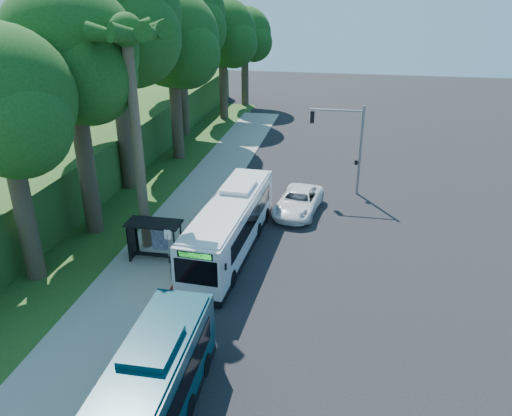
# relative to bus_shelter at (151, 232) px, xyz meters

# --- Properties ---
(ground) EXTENTS (140.00, 140.00, 0.00)m
(ground) POSITION_rel_bus_shelter_xyz_m (7.26, 2.86, -1.81)
(ground) COLOR black
(ground) RESTS_ON ground
(sidewalk) EXTENTS (4.50, 70.00, 0.12)m
(sidewalk) POSITION_rel_bus_shelter_xyz_m (-0.04, 2.86, -1.75)
(sidewalk) COLOR gray
(sidewalk) RESTS_ON ground
(red_curb) EXTENTS (0.25, 30.00, 0.13)m
(red_curb) POSITION_rel_bus_shelter_xyz_m (2.26, -1.14, -1.74)
(red_curb) COLOR maroon
(red_curb) RESTS_ON ground
(grass_verge) EXTENTS (8.00, 70.00, 0.06)m
(grass_verge) POSITION_rel_bus_shelter_xyz_m (-5.74, 7.86, -1.78)
(grass_verge) COLOR #234719
(grass_verge) RESTS_ON ground
(bus_shelter) EXTENTS (3.20, 1.51, 2.55)m
(bus_shelter) POSITION_rel_bus_shelter_xyz_m (0.00, 0.00, 0.00)
(bus_shelter) COLOR black
(bus_shelter) RESTS_ON ground
(stop_sign_pole) EXTENTS (0.35, 0.06, 3.17)m
(stop_sign_pole) POSITION_rel_bus_shelter_xyz_m (1.86, -2.14, 0.28)
(stop_sign_pole) COLOR gray
(stop_sign_pole) RESTS_ON ground
(traffic_signal_pole) EXTENTS (4.10, 0.30, 7.00)m
(traffic_signal_pole) POSITION_rel_bus_shelter_xyz_m (11.04, 12.86, 2.62)
(traffic_signal_pole) COLOR gray
(traffic_signal_pole) RESTS_ON ground
(palm_tree) EXTENTS (4.20, 4.20, 14.40)m
(palm_tree) POSITION_rel_bus_shelter_xyz_m (-0.94, 1.36, 10.57)
(palm_tree) COLOR #4C3F2D
(palm_tree) RESTS_ON ground
(hillside_backdrop) EXTENTS (24.00, 60.00, 8.80)m
(hillside_backdrop) POSITION_rel_bus_shelter_xyz_m (-19.04, 17.96, 0.63)
(hillside_backdrop) COLOR #234719
(hillside_backdrop) RESTS_ON ground
(tree_0) EXTENTS (8.40, 8.00, 15.70)m
(tree_0) POSITION_rel_bus_shelter_xyz_m (-5.14, 2.84, 9.40)
(tree_0) COLOR #382B1E
(tree_0) RESTS_ON ground
(tree_1) EXTENTS (10.50, 10.00, 18.26)m
(tree_1) POSITION_rel_bus_shelter_xyz_m (-6.12, 10.84, 10.92)
(tree_1) COLOR #382B1E
(tree_1) RESTS_ON ground
(tree_2) EXTENTS (8.82, 8.40, 15.12)m
(tree_2) POSITION_rel_bus_shelter_xyz_m (-4.64, 18.84, 8.67)
(tree_2) COLOR #382B1E
(tree_2) RESTS_ON ground
(tree_3) EXTENTS (10.08, 9.60, 17.28)m
(tree_3) POSITION_rel_bus_shelter_xyz_m (-6.62, 26.84, 10.17)
(tree_3) COLOR #382B1E
(tree_3) RESTS_ON ground
(tree_4) EXTENTS (8.40, 8.00, 14.14)m
(tree_4) POSITION_rel_bus_shelter_xyz_m (-4.14, 34.84, 7.92)
(tree_4) COLOR #382B1E
(tree_4) RESTS_ON ground
(tree_5) EXTENTS (7.35, 7.00, 12.86)m
(tree_5) POSITION_rel_bus_shelter_xyz_m (-3.16, 42.84, 7.16)
(tree_5) COLOR #382B1E
(tree_5) RESTS_ON ground
(tree_6) EXTENTS (7.56, 7.20, 13.74)m
(tree_6) POSITION_rel_bus_shelter_xyz_m (-5.65, -3.16, 7.90)
(tree_6) COLOR #382B1E
(tree_6) RESTS_ON ground
(white_bus) EXTENTS (3.26, 12.39, 3.66)m
(white_bus) POSITION_rel_bus_shelter_xyz_m (4.35, 2.00, -0.02)
(white_bus) COLOR silver
(white_bus) RESTS_ON ground
(pickup) EXTENTS (3.53, 6.28, 1.66)m
(pickup) POSITION_rel_bus_shelter_xyz_m (7.85, 8.45, -0.98)
(pickup) COLOR white
(pickup) RESTS_ON ground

